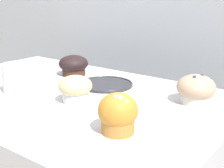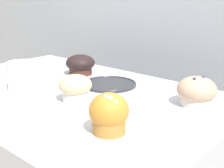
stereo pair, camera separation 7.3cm
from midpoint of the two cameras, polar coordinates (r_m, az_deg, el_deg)
name	(u,v)px [view 2 (the right image)]	position (r m, az deg, el deg)	size (l,w,h in m)	color
wall_back	(169,64)	(1.43, 11.89, 3.50)	(3.20, 0.10, 1.80)	#B2B7BC
muffin_front_center	(196,92)	(0.87, 17.53, -1.40)	(0.11, 0.11, 0.08)	silver
muffin_back_left	(75,87)	(0.87, -4.36, -0.66)	(0.09, 0.09, 0.08)	white
muffin_back_right	(109,114)	(0.67, 2.58, -5.54)	(0.09, 0.09, 0.09)	#C38137
muffin_front_left	(80,65)	(1.15, -4.00, 3.55)	(0.11, 0.11, 0.07)	#49281E
coffee_cup	(22,75)	(0.99, -14.20, 1.55)	(0.13, 0.09, 0.09)	white
serving_plate	(109,84)	(1.02, 1.56, 0.00)	(0.18, 0.18, 0.01)	#2D2D33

